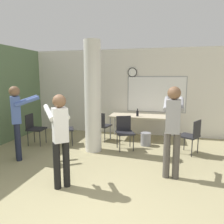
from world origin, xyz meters
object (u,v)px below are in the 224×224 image
(bottle_on_table, at_px, (137,113))
(chair_table_front, at_px, (125,130))
(chair_mid_room, at_px, (191,134))
(person_watching_back, at_px, (17,117))
(folding_table, at_px, (139,117))
(chair_by_left_wall, at_px, (34,127))
(chair_table_left, at_px, (101,124))
(person_playing_front, at_px, (60,134))
(person_playing_side, at_px, (173,125))
(chair_near_pillar, at_px, (63,127))

(bottle_on_table, bearing_deg, chair_table_front, -103.55)
(chair_mid_room, relative_size, person_watching_back, 0.51)
(bottle_on_table, relative_size, chair_mid_room, 0.26)
(folding_table, height_order, chair_by_left_wall, chair_by_left_wall)
(chair_mid_room, relative_size, chair_table_left, 1.00)
(chair_by_left_wall, relative_size, chair_table_left, 1.00)
(bottle_on_table, distance_m, chair_table_front, 0.99)
(bottle_on_table, height_order, person_playing_front, person_playing_front)
(chair_table_left, xyz_separation_m, person_playing_front, (0.12, -2.84, 0.45))
(folding_table, relative_size, bottle_on_table, 7.80)
(folding_table, bearing_deg, chair_mid_room, -37.10)
(folding_table, height_order, chair_mid_room, chair_mid_room)
(bottle_on_table, bearing_deg, chair_by_left_wall, -157.56)
(chair_by_left_wall, distance_m, chair_table_front, 2.57)
(chair_table_left, distance_m, person_playing_side, 2.87)
(chair_near_pillar, relative_size, chair_table_left, 1.00)
(chair_mid_room, bearing_deg, bottle_on_table, 147.09)
(chair_by_left_wall, bearing_deg, person_watching_back, -73.85)
(person_watching_back, bearing_deg, chair_mid_room, 18.38)
(folding_table, bearing_deg, chair_near_pillar, -150.89)
(chair_by_left_wall, relative_size, person_playing_front, 0.54)
(chair_near_pillar, xyz_separation_m, chair_mid_room, (3.43, 0.05, 0.00))
(chair_near_pillar, xyz_separation_m, person_playing_front, (1.06, -2.21, 0.45))
(chair_by_left_wall, bearing_deg, chair_table_front, 5.14)
(folding_table, height_order, chair_near_pillar, chair_near_pillar)
(chair_by_left_wall, xyz_separation_m, chair_table_front, (2.56, 0.23, 0.00))
(chair_by_left_wall, relative_size, person_playing_side, 0.50)
(bottle_on_table, bearing_deg, person_playing_front, -105.95)
(chair_table_front, relative_size, person_watching_back, 0.51)
(chair_near_pillar, bearing_deg, chair_table_front, 2.29)
(chair_by_left_wall, height_order, chair_near_pillar, same)
(chair_by_left_wall, xyz_separation_m, person_playing_front, (1.86, -2.05, 0.45))
(bottle_on_table, height_order, chair_table_front, bottle_on_table)
(chair_table_left, bearing_deg, chair_table_front, -34.53)
(person_watching_back, bearing_deg, person_playing_side, -2.09)
(chair_table_left, distance_m, person_playing_front, 2.88)
(folding_table, relative_size, chair_mid_room, 2.05)
(bottle_on_table, bearing_deg, chair_mid_room, -32.91)
(folding_table, bearing_deg, person_watching_back, -136.42)
(folding_table, distance_m, chair_near_pillar, 2.31)
(chair_by_left_wall, height_order, person_watching_back, person_watching_back)
(chair_table_front, bearing_deg, folding_table, 76.30)
(person_playing_side, bearing_deg, chair_mid_room, 70.40)
(bottle_on_table, height_order, chair_table_left, bottle_on_table)
(folding_table, bearing_deg, chair_table_front, -103.70)
(chair_near_pillar, bearing_deg, chair_mid_room, 0.77)
(bottle_on_table, distance_m, person_playing_side, 2.56)
(chair_table_left, bearing_deg, person_watching_back, -127.18)
(chair_by_left_wall, xyz_separation_m, person_watching_back, (0.32, -1.09, 0.49))
(chair_by_left_wall, xyz_separation_m, chair_mid_room, (4.23, 0.21, 0.00))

